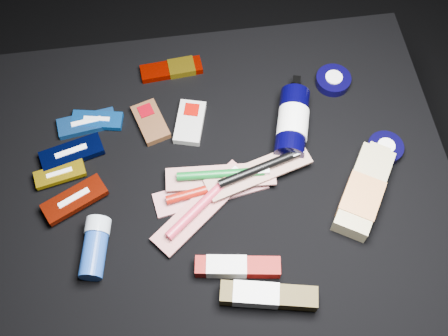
{
  "coord_description": "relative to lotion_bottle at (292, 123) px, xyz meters",
  "views": [
    {
      "loc": [
        -0.06,
        -0.52,
        1.45
      ],
      "look_at": [
        0.01,
        0.01,
        0.42
      ],
      "focal_mm": 45.0,
      "sensor_mm": 36.0,
      "label": 1
    }
  ],
  "objects": [
    {
      "name": "cream_tin_lower",
      "position": [
        0.19,
        -0.08,
        -0.02
      ],
      "size": [
        0.08,
        0.08,
        0.02
      ],
      "rotation": [
        0.0,
        0.0,
        -0.24
      ],
      "color": "black",
      "rests_on": "cloth_table"
    },
    {
      "name": "toothbrush_pack_1",
      "position": [
        -0.21,
        -0.16,
        -0.02
      ],
      "size": [
        0.22,
        0.19,
        0.03
      ],
      "rotation": [
        0.0,
        0.0,
        0.69
      ],
      "color": "beige",
      "rests_on": "cloth_table"
    },
    {
      "name": "lotion_bottle",
      "position": [
        0.0,
        0.0,
        0.0
      ],
      "size": [
        0.11,
        0.21,
        0.07
      ],
      "rotation": [
        0.0,
        0.0,
        -0.28
      ],
      "color": "black",
      "rests_on": "cloth_table"
    },
    {
      "name": "luna_bar_0",
      "position": [
        -0.44,
        0.07,
        -0.02
      ],
      "size": [
        0.13,
        0.06,
        0.02
      ],
      "rotation": [
        0.0,
        0.0,
        0.13
      ],
      "color": "#164B9A",
      "rests_on": "cloth_table"
    },
    {
      "name": "luna_bar_4",
      "position": [
        -0.47,
        -0.11,
        -0.01
      ],
      "size": [
        0.14,
        0.1,
        0.02
      ],
      "rotation": [
        0.0,
        0.0,
        0.45
      ],
      "color": "#6F1304",
      "rests_on": "cloth_table"
    },
    {
      "name": "deodorant_stick",
      "position": [
        -0.43,
        -0.22,
        -0.01
      ],
      "size": [
        0.07,
        0.12,
        0.05
      ],
      "rotation": [
        0.0,
        0.0,
        -0.18
      ],
      "color": "navy",
      "rests_on": "cloth_table"
    },
    {
      "name": "toothbrush_pack_3",
      "position": [
        -0.09,
        -0.1,
        -0.0
      ],
      "size": [
        0.23,
        0.11,
        0.03
      ],
      "rotation": [
        0.0,
        0.0,
        0.28
      ],
      "color": "#BAB4AD",
      "rests_on": "cloth_table"
    },
    {
      "name": "toothpaste_carton_red",
      "position": [
        -0.17,
        -0.29,
        -0.02
      ],
      "size": [
        0.17,
        0.06,
        0.03
      ],
      "rotation": [
        0.0,
        0.0,
        -0.15
      ],
      "color": "maroon",
      "rests_on": "cloth_table"
    },
    {
      "name": "cloth_table",
      "position": [
        -0.17,
        -0.09,
        -0.23
      ],
      "size": [
        0.98,
        0.78,
        0.4
      ],
      "primitive_type": "cube",
      "color": "black",
      "rests_on": "ground"
    },
    {
      "name": "cream_tin_upper",
      "position": [
        0.12,
        0.11,
        -0.02
      ],
      "size": [
        0.08,
        0.08,
        0.02
      ],
      "rotation": [
        0.0,
        0.0,
        0.2
      ],
      "color": "black",
      "rests_on": "cloth_table"
    },
    {
      "name": "ground",
      "position": [
        -0.17,
        -0.09,
        -0.43
      ],
      "size": [
        3.0,
        3.0,
        0.0
      ],
      "primitive_type": "plane",
      "color": "black",
      "rests_on": "ground"
    },
    {
      "name": "luna_bar_3",
      "position": [
        -0.5,
        -0.05,
        -0.02
      ],
      "size": [
        0.11,
        0.06,
        0.01
      ],
      "rotation": [
        0.0,
        0.0,
        0.2
      ],
      "color": "#B4910C",
      "rests_on": "cloth_table"
    },
    {
      "name": "clif_bar_1",
      "position": [
        -0.21,
        0.05,
        -0.02
      ],
      "size": [
        0.08,
        0.12,
        0.02
      ],
      "rotation": [
        0.0,
        0.0,
        -0.27
      ],
      "color": "#AEADA7",
      "rests_on": "cloth_table"
    },
    {
      "name": "power_bar",
      "position": [
        -0.23,
        0.2,
        -0.02
      ],
      "size": [
        0.14,
        0.05,
        0.02
      ],
      "rotation": [
        0.0,
        0.0,
        0.08
      ],
      "color": "#870B00",
      "rests_on": "cloth_table"
    },
    {
      "name": "clif_bar_0",
      "position": [
        -0.3,
        0.06,
        -0.02
      ],
      "size": [
        0.08,
        0.11,
        0.02
      ],
      "rotation": [
        0.0,
        0.0,
        0.3
      ],
      "color": "#4A2B16",
      "rests_on": "cloth_table"
    },
    {
      "name": "toothpaste_carton_green",
      "position": [
        -0.12,
        -0.36,
        -0.01
      ],
      "size": [
        0.18,
        0.08,
        0.03
      ],
      "rotation": [
        0.0,
        0.0,
        -0.21
      ],
      "color": "#3A2E0E",
      "rests_on": "cloth_table"
    },
    {
      "name": "luna_bar_2",
      "position": [
        -0.47,
        0.0,
        -0.02
      ],
      "size": [
        0.14,
        0.08,
        0.02
      ],
      "rotation": [
        0.0,
        0.0,
        0.26
      ],
      "color": "black",
      "rests_on": "cloth_table"
    },
    {
      "name": "toothbrush_pack_0",
      "position": [
        -0.19,
        -0.12,
        -0.02
      ],
      "size": [
        0.24,
        0.09,
        0.03
      ],
      "rotation": [
        0.0,
        0.0,
        0.16
      ],
      "color": "silver",
      "rests_on": "cloth_table"
    },
    {
      "name": "toothbrush_pack_2",
      "position": [
        -0.16,
        -0.1,
        -0.01
      ],
      "size": [
        0.23,
        0.07,
        0.03
      ],
      "rotation": [
        0.0,
        0.0,
        -0.07
      ],
      "color": "beige",
      "rests_on": "cloth_table"
    },
    {
      "name": "bodywash_bottle",
      "position": [
        0.11,
        -0.18,
        -0.01
      ],
      "size": [
        0.16,
        0.21,
        0.04
      ],
      "rotation": [
        0.0,
        0.0,
        -0.55
      ],
      "color": "tan",
      "rests_on": "cloth_table"
    },
    {
      "name": "luna_bar_1",
      "position": [
        -0.42,
        0.08,
        -0.02
      ],
      "size": [
        0.12,
        0.06,
        0.01
      ],
      "rotation": [
        0.0,
        0.0,
        -0.19
      ],
      "color": "blue",
      "rests_on": "cloth_table"
    }
  ]
}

